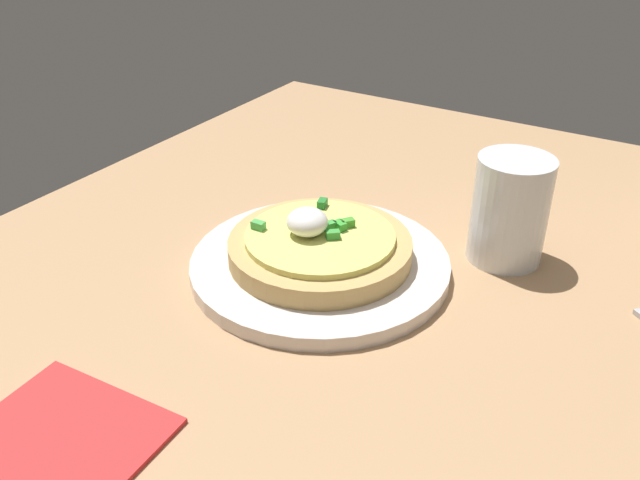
% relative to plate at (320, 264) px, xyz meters
% --- Properties ---
extents(dining_table, '(1.16, 0.88, 0.03)m').
position_rel_plate_xyz_m(dining_table, '(0.07, 0.07, -0.02)').
color(dining_table, tan).
rests_on(dining_table, ground).
extents(plate, '(0.25, 0.25, 0.01)m').
position_rel_plate_xyz_m(plate, '(0.00, 0.00, 0.00)').
color(plate, silver).
rests_on(plate, dining_table).
extents(pizza, '(0.18, 0.18, 0.05)m').
position_rel_plate_xyz_m(pizza, '(0.00, -0.00, 0.02)').
color(pizza, tan).
rests_on(pizza, plate).
extents(cup_far, '(0.07, 0.07, 0.11)m').
position_rel_plate_xyz_m(cup_far, '(-0.12, 0.14, 0.04)').
color(cup_far, silver).
rests_on(cup_far, dining_table).
extents(napkin, '(0.14, 0.14, 0.00)m').
position_rel_plate_xyz_m(napkin, '(0.29, -0.04, -0.01)').
color(napkin, red).
rests_on(napkin, dining_table).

